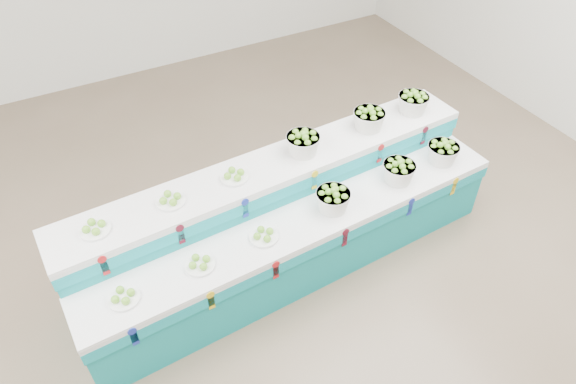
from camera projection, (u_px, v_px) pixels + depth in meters
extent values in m
plane|color=brown|center=(239.00, 340.00, 4.59)|extent=(10.00, 10.00, 0.00)
cylinder|color=white|center=(123.00, 296.00, 4.00)|extent=(0.27, 0.27, 0.09)
cylinder|color=white|center=(200.00, 262.00, 4.25)|extent=(0.27, 0.27, 0.09)
cylinder|color=white|center=(264.00, 235.00, 4.48)|extent=(0.27, 0.27, 0.09)
cylinder|color=white|center=(94.00, 227.00, 4.13)|extent=(0.27, 0.27, 0.09)
cylinder|color=white|center=(170.00, 199.00, 4.37)|extent=(0.27, 0.27, 0.09)
cylinder|color=white|center=(234.00, 175.00, 4.60)|extent=(0.27, 0.27, 0.09)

